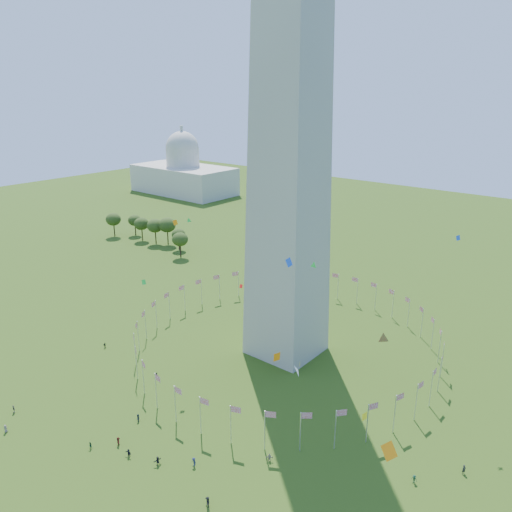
# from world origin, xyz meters

# --- Properties ---
(ground) EXTENTS (600.00, 600.00, 0.00)m
(ground) POSITION_xyz_m (0.00, 0.00, 0.00)
(ground) COLOR #294510
(ground) RESTS_ON ground
(washington_monument) EXTENTS (16.80, 16.80, 169.00)m
(washington_monument) POSITION_xyz_m (0.00, 50.00, 84.50)
(washington_monument) COLOR #B5B1A1
(washington_monument) RESTS_ON ground
(flag_ring) EXTENTS (80.24, 80.24, 9.00)m
(flag_ring) POSITION_xyz_m (-0.00, 50.00, 4.50)
(flag_ring) COLOR silver
(flag_ring) RESTS_ON ground
(capitol_building) EXTENTS (70.00, 35.00, 46.00)m
(capitol_building) POSITION_xyz_m (-180.00, 180.00, 23.00)
(capitol_building) COLOR beige
(capitol_building) RESTS_ON ground
(crowd) EXTENTS (93.07, 60.19, 1.95)m
(crowd) POSITION_xyz_m (8.36, -2.13, 0.87)
(crowd) COLOR gray
(crowd) RESTS_ON ground
(kites_aloft) EXTENTS (111.22, 68.09, 34.52)m
(kites_aloft) POSITION_xyz_m (13.64, 26.39, 21.76)
(kites_aloft) COLOR white
(kites_aloft) RESTS_ON ground
(tree_line_west) EXTENTS (55.34, 16.08, 12.23)m
(tree_line_west) POSITION_xyz_m (-105.59, 90.99, 5.48)
(tree_line_west) COLOR #3B551C
(tree_line_west) RESTS_ON ground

